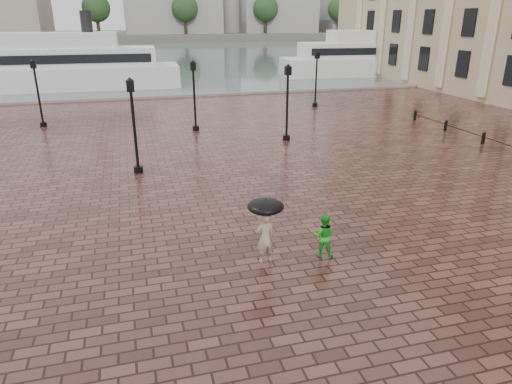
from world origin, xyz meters
The scene contains 12 objects.
ground centered at (0.00, 0.00, 0.00)m, with size 300.00×300.00×0.00m, color #351B18.
harbour_water centered at (0.00, 92.00, 0.00)m, with size 240.00×240.00×0.00m, color #434E51.
quay_edge centered at (0.00, 32.00, 0.00)m, with size 80.00×0.60×0.30m, color slate.
far_shore centered at (0.00, 160.00, 1.00)m, with size 300.00×60.00×2.00m, color #4C4C47.
distant_skyline centered at (48.14, 150.00, 9.45)m, with size 102.50×22.00×33.00m.
far_trees centered at (0.00, 138.00, 9.42)m, with size 188.00×8.00×13.50m.
street_lamps centered at (-1.60, 17.60, 2.33)m, with size 21.44×14.44×4.40m.
adult_pedestrian centered at (-2.51, 0.04, 0.82)m, with size 0.60×0.39×1.64m, color gray.
child_pedestrian centered at (-0.66, -0.12, 0.72)m, with size 0.70×0.54×1.43m, color #1E981C.
ferry_near centered at (-12.36, 40.37, 2.31)m, with size 23.54×6.15×7.68m.
ferry_far centered at (24.45, 42.90, 2.27)m, with size 23.41×7.49×7.55m.
umbrella centered at (-2.51, 0.04, 1.85)m, with size 1.10×1.10×1.13m.
Camera 1 is at (-6.10, -11.88, 7.10)m, focal length 32.00 mm.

